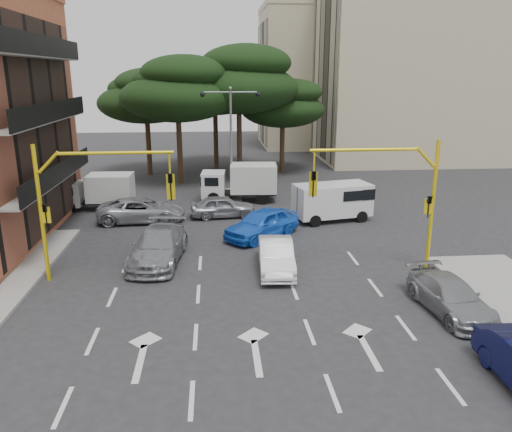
{
  "coord_description": "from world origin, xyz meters",
  "views": [
    {
      "loc": [
        -1.22,
        -19.08,
        8.79
      ],
      "look_at": [
        0.9,
        5.9,
        1.6
      ],
      "focal_mm": 35.0,
      "sensor_mm": 36.0,
      "label": 1
    }
  ],
  "objects_px": {
    "car_silver_wagon": "(158,246)",
    "car_silver_cross_a": "(142,210)",
    "car_blue_compact": "(262,223)",
    "van_white": "(332,202)",
    "car_silver_parked": "(450,296)",
    "signal_mast_right": "(395,188)",
    "car_silver_cross_b": "(222,206)",
    "box_truck_b": "(240,183)",
    "car_white_hatch": "(276,256)",
    "signal_mast_left": "(82,194)",
    "street_lamp_center": "(231,124)",
    "box_truck_a": "(98,192)"
  },
  "relations": [
    {
      "from": "signal_mast_left",
      "to": "car_silver_wagon",
      "type": "relative_size",
      "value": 1.09
    },
    {
      "from": "car_silver_cross_b",
      "to": "box_truck_b",
      "type": "xyz_separation_m",
      "value": [
        1.33,
        4.08,
        0.62
      ]
    },
    {
      "from": "street_lamp_center",
      "to": "car_silver_cross_b",
      "type": "distance_m",
      "value": 6.63
    },
    {
      "from": "signal_mast_right",
      "to": "street_lamp_center",
      "type": "relative_size",
      "value": 0.77
    },
    {
      "from": "signal_mast_left",
      "to": "box_truck_a",
      "type": "distance_m",
      "value": 12.5
    },
    {
      "from": "signal_mast_right",
      "to": "car_silver_wagon",
      "type": "height_order",
      "value": "signal_mast_right"
    },
    {
      "from": "car_white_hatch",
      "to": "car_silver_cross_a",
      "type": "xyz_separation_m",
      "value": [
        -7.23,
        8.57,
        0.01
      ]
    },
    {
      "from": "van_white",
      "to": "car_silver_parked",
      "type": "bearing_deg",
      "value": -5.0
    },
    {
      "from": "car_white_hatch",
      "to": "car_blue_compact",
      "type": "height_order",
      "value": "car_blue_compact"
    },
    {
      "from": "signal_mast_right",
      "to": "street_lamp_center",
      "type": "distance_m",
      "value": 15.65
    },
    {
      "from": "box_truck_a",
      "to": "car_blue_compact",
      "type": "bearing_deg",
      "value": -121.79
    },
    {
      "from": "car_silver_wagon",
      "to": "van_white",
      "type": "distance_m",
      "value": 11.8
    },
    {
      "from": "car_silver_wagon",
      "to": "signal_mast_left",
      "type": "bearing_deg",
      "value": -139.86
    },
    {
      "from": "car_silver_cross_b",
      "to": "box_truck_b",
      "type": "bearing_deg",
      "value": -23.85
    },
    {
      "from": "signal_mast_right",
      "to": "car_silver_parked",
      "type": "xyz_separation_m",
      "value": [
        0.8,
        -4.42,
        -3.24
      ]
    },
    {
      "from": "car_silver_parked",
      "to": "box_truck_a",
      "type": "distance_m",
      "value": 23.36
    },
    {
      "from": "car_silver_parked",
      "to": "van_white",
      "type": "relative_size",
      "value": 0.96
    },
    {
      "from": "car_white_hatch",
      "to": "box_truck_b",
      "type": "height_order",
      "value": "box_truck_b"
    },
    {
      "from": "signal_mast_right",
      "to": "car_blue_compact",
      "type": "height_order",
      "value": "signal_mast_right"
    },
    {
      "from": "car_silver_cross_a",
      "to": "car_silver_parked",
      "type": "bearing_deg",
      "value": -137.04
    },
    {
      "from": "signal_mast_left",
      "to": "car_blue_compact",
      "type": "xyz_separation_m",
      "value": [
        8.14,
        5.17,
        -3.08
      ]
    },
    {
      "from": "car_white_hatch",
      "to": "car_silver_wagon",
      "type": "height_order",
      "value": "car_silver_wagon"
    },
    {
      "from": "signal_mast_right",
      "to": "car_white_hatch",
      "type": "xyz_separation_m",
      "value": [
        -5.28,
        0.29,
        -3.17
      ]
    },
    {
      "from": "signal_mast_left",
      "to": "box_truck_a",
      "type": "bearing_deg",
      "value": 100.36
    },
    {
      "from": "car_silver_wagon",
      "to": "car_silver_parked",
      "type": "height_order",
      "value": "car_silver_wagon"
    },
    {
      "from": "car_blue_compact",
      "to": "signal_mast_right",
      "type": "bearing_deg",
      "value": 4.85
    },
    {
      "from": "car_silver_parked",
      "to": "box_truck_a",
      "type": "height_order",
      "value": "box_truck_a"
    },
    {
      "from": "signal_mast_right",
      "to": "box_truck_b",
      "type": "bearing_deg",
      "value": 114.77
    },
    {
      "from": "signal_mast_left",
      "to": "car_silver_wagon",
      "type": "bearing_deg",
      "value": 33.84
    },
    {
      "from": "car_blue_compact",
      "to": "car_silver_wagon",
      "type": "height_order",
      "value": "car_blue_compact"
    },
    {
      "from": "car_silver_cross_b",
      "to": "car_white_hatch",
      "type": "bearing_deg",
      "value": -171.78
    },
    {
      "from": "box_truck_a",
      "to": "box_truck_b",
      "type": "height_order",
      "value": "box_truck_b"
    },
    {
      "from": "box_truck_a",
      "to": "box_truck_b",
      "type": "bearing_deg",
      "value": -79.38
    },
    {
      "from": "street_lamp_center",
      "to": "car_silver_wagon",
      "type": "bearing_deg",
      "value": -108.21
    },
    {
      "from": "signal_mast_left",
      "to": "car_silver_parked",
      "type": "distance_m",
      "value": 15.41
    },
    {
      "from": "car_silver_cross_a",
      "to": "van_white",
      "type": "xyz_separation_m",
      "value": [
        11.69,
        -0.67,
        0.43
      ]
    },
    {
      "from": "car_silver_cross_b",
      "to": "street_lamp_center",
      "type": "bearing_deg",
      "value": -15.21
    },
    {
      "from": "car_blue_compact",
      "to": "box_truck_b",
      "type": "xyz_separation_m",
      "value": [
        -0.77,
        8.34,
        0.51
      ]
    },
    {
      "from": "car_silver_wagon",
      "to": "box_truck_a",
      "type": "bearing_deg",
      "value": 122.66
    },
    {
      "from": "signal_mast_left",
      "to": "street_lamp_center",
      "type": "bearing_deg",
      "value": 64.09
    },
    {
      "from": "signal_mast_left",
      "to": "car_blue_compact",
      "type": "relative_size",
      "value": 1.27
    },
    {
      "from": "signal_mast_left",
      "to": "car_blue_compact",
      "type": "distance_m",
      "value": 10.12
    },
    {
      "from": "box_truck_a",
      "to": "van_white",
      "type": "bearing_deg",
      "value": -102.6
    },
    {
      "from": "car_silver_wagon",
      "to": "car_silver_cross_a",
      "type": "distance_m",
      "value": 7.18
    },
    {
      "from": "signal_mast_right",
      "to": "car_blue_compact",
      "type": "distance_m",
      "value": 8.13
    },
    {
      "from": "signal_mast_right",
      "to": "box_truck_a",
      "type": "distance_m",
      "value": 20.03
    },
    {
      "from": "signal_mast_left",
      "to": "car_blue_compact",
      "type": "bearing_deg",
      "value": 32.39
    },
    {
      "from": "signal_mast_right",
      "to": "signal_mast_left",
      "type": "relative_size",
      "value": 1.0
    },
    {
      "from": "car_blue_compact",
      "to": "van_white",
      "type": "relative_size",
      "value": 1.02
    },
    {
      "from": "car_silver_wagon",
      "to": "box_truck_b",
      "type": "distance_m",
      "value": 12.49
    }
  ]
}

